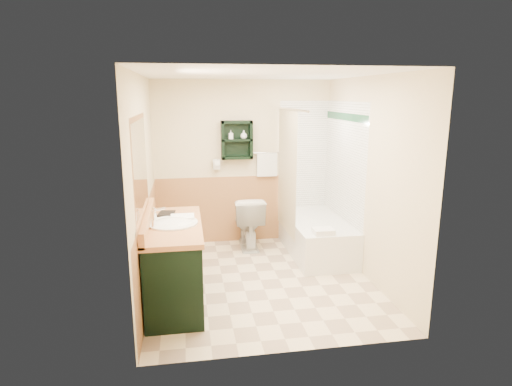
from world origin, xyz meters
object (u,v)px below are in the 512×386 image
at_px(wall_shelf, 237,140).
at_px(vanity_book, 158,205).
at_px(hair_dryer, 216,164).
at_px(vanity, 175,263).
at_px(soap_bottle_b, 244,136).
at_px(bathtub, 316,237).
at_px(toilet, 248,222).
at_px(soap_bottle_a, 231,137).

distance_m(wall_shelf, vanity_book, 1.85).
bearing_deg(vanity_book, hair_dryer, 71.83).
relative_size(wall_shelf, hair_dryer, 2.29).
distance_m(hair_dryer, vanity, 2.05).
relative_size(wall_shelf, soap_bottle_b, 4.52).
height_order(hair_dryer, soap_bottle_b, soap_bottle_b).
xyz_separation_m(wall_shelf, soap_bottle_b, (0.10, -0.01, 0.06)).
height_order(hair_dryer, bathtub, hair_dryer).
relative_size(vanity, soap_bottle_b, 11.33).
bearing_deg(bathtub, vanity_book, -160.30).
xyz_separation_m(wall_shelf, vanity, (-0.89, -1.79, -1.11)).
bearing_deg(vanity_book, vanity, -56.77).
distance_m(wall_shelf, bathtub, 1.78).
relative_size(toilet, vanity_book, 3.33).
xyz_separation_m(wall_shelf, hair_dryer, (-0.30, 0.02, -0.35)).
xyz_separation_m(toilet, soap_bottle_b, (-0.03, 0.21, 1.24)).
xyz_separation_m(hair_dryer, bathtub, (1.33, -0.68, -0.95)).
distance_m(vanity, vanity_book, 0.69).
relative_size(wall_shelf, vanity, 0.40).
bearing_deg(vanity, wall_shelf, 63.39).
bearing_deg(soap_bottle_a, bathtub, -30.42).
bearing_deg(vanity_book, bathtub, 29.51).
xyz_separation_m(hair_dryer, soap_bottle_a, (0.21, -0.03, 0.39)).
bearing_deg(soap_bottle_a, soap_bottle_b, 0.00).
xyz_separation_m(hair_dryer, toilet, (0.43, -0.24, -0.82)).
bearing_deg(toilet, wall_shelf, -57.67).
bearing_deg(soap_bottle_b, soap_bottle_a, 180.00).
distance_m(wall_shelf, hair_dryer, 0.46).
relative_size(hair_dryer, vanity, 0.17).
bearing_deg(hair_dryer, vanity, -108.18).
relative_size(hair_dryer, soap_bottle_a, 1.87).
bearing_deg(wall_shelf, soap_bottle_a, -176.78).
relative_size(bathtub, soap_bottle_a, 11.68).
xyz_separation_m(wall_shelf, toilet, (0.13, -0.21, -1.17)).
bearing_deg(vanity_book, soap_bottle_b, 60.19).
bearing_deg(wall_shelf, vanity_book, -127.02).
relative_size(bathtub, toilet, 1.95).
height_order(wall_shelf, soap_bottle_b, wall_shelf).
height_order(hair_dryer, soap_bottle_a, soap_bottle_a).
height_order(vanity, bathtub, vanity).
bearing_deg(bathtub, soap_bottle_b, 144.74).
height_order(wall_shelf, bathtub, wall_shelf).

